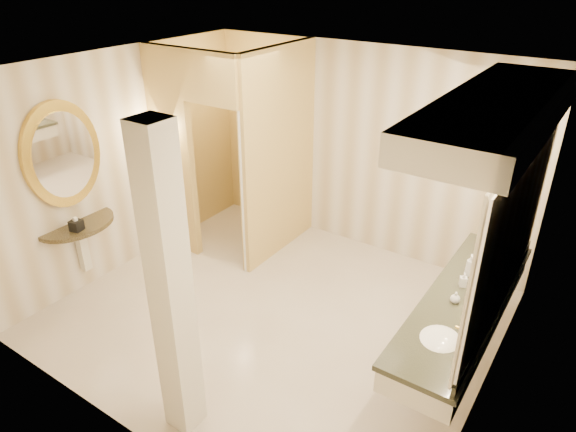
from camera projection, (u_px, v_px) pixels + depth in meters
name	position (u px, v px, depth m)	size (l,w,h in m)	color
floor	(275.00, 313.00, 5.81)	(4.50, 4.50, 0.00)	beige
ceiling	(271.00, 70.00, 4.58)	(4.50, 4.50, 0.00)	silver
wall_back	(362.00, 151.00, 6.67)	(4.50, 0.02, 2.70)	beige
wall_front	(113.00, 306.00, 3.72)	(4.50, 0.02, 2.70)	beige
wall_left	(125.00, 162.00, 6.32)	(0.02, 4.00, 2.70)	beige
wall_right	(504.00, 275.00, 4.07)	(0.02, 4.00, 2.70)	beige
toilet_closet	(245.00, 154.00, 6.45)	(1.50, 1.55, 2.70)	tan
wall_sconce	(166.00, 127.00, 6.30)	(0.14, 0.14, 0.42)	gold
vanity	(483.00, 225.00, 4.25)	(0.75, 2.65, 2.09)	silver
console_shelf	(68.00, 185.00, 5.69)	(0.92, 0.92, 1.91)	black
pillar	(171.00, 292.00, 3.87)	(0.25, 0.25, 2.70)	silver
tissue_box	(76.00, 225.00, 5.71)	(0.12, 0.12, 0.12)	black
toilet	(270.00, 214.00, 7.26)	(0.39, 0.69, 0.70)	white
soap_bottle_a	(464.00, 280.00, 4.74)	(0.06, 0.07, 0.14)	beige
soap_bottle_b	(455.00, 297.00, 4.52)	(0.09, 0.09, 0.11)	silver
soap_bottle_c	(470.00, 265.00, 4.88)	(0.09, 0.09, 0.23)	#C6B28C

